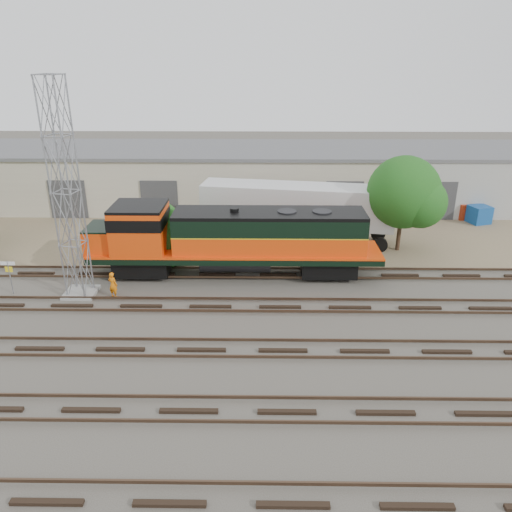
{
  "coord_description": "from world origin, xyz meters",
  "views": [
    {
      "loc": [
        2.97,
        -23.84,
        13.64
      ],
      "look_at": [
        2.58,
        4.0,
        2.2
      ],
      "focal_mm": 35.0,
      "sensor_mm": 36.0,
      "label": 1
    }
  ],
  "objects_px": {
    "signal_tower": "(67,196)",
    "semi_trailer": "(301,207)",
    "locomotive": "(230,239)",
    "worker": "(113,285)"
  },
  "relations": [
    {
      "from": "worker",
      "to": "locomotive",
      "type": "bearing_deg",
      "value": -132.08
    },
    {
      "from": "signal_tower",
      "to": "semi_trailer",
      "type": "relative_size",
      "value": 0.86
    },
    {
      "from": "signal_tower",
      "to": "semi_trailer",
      "type": "distance_m",
      "value": 17.06
    },
    {
      "from": "locomotive",
      "to": "semi_trailer",
      "type": "xyz_separation_m",
      "value": [
        5.0,
        6.42,
        0.22
      ]
    },
    {
      "from": "locomotive",
      "to": "worker",
      "type": "height_order",
      "value": "locomotive"
    },
    {
      "from": "worker",
      "to": "semi_trailer",
      "type": "height_order",
      "value": "semi_trailer"
    },
    {
      "from": "worker",
      "to": "semi_trailer",
      "type": "bearing_deg",
      "value": -118.25
    },
    {
      "from": "locomotive",
      "to": "worker",
      "type": "relative_size",
      "value": 11.55
    },
    {
      "from": "worker",
      "to": "signal_tower",
      "type": "bearing_deg",
      "value": 12.52
    },
    {
      "from": "signal_tower",
      "to": "worker",
      "type": "xyz_separation_m",
      "value": [
        2.12,
        -0.37,
        -5.32
      ]
    }
  ]
}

